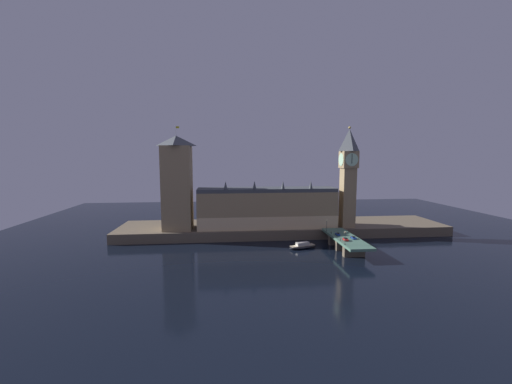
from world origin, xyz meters
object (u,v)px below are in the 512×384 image
Objects in this scene: clock_tower at (348,174)px; street_lamp_far at (327,224)px; pedestrian_near_rail at (340,239)px; victoria_tower at (177,183)px; car_southbound_lead at (353,238)px; street_lamp_near at (345,236)px; car_northbound_trail at (346,239)px; pedestrian_far_rail at (331,233)px; boat_upstream at (302,246)px; car_northbound_lead at (338,234)px.

street_lamp_far is (-18.90, -16.00, -29.04)m from clock_tower.
clock_tower is 40.27× the size of pedestrian_near_rail.
victoria_tower reaches higher than street_lamp_far.
car_southbound_lead is 9.42m from pedestrian_near_rail.
car_southbound_lead is at bearing -63.58° from street_lamp_far.
street_lamp_near is at bearing -129.75° from car_southbound_lead.
pedestrian_far_rail is at bearing 101.33° from car_northbound_trail.
pedestrian_near_rail is 8.34m from street_lamp_near.
boat_upstream is (74.04, -30.00, -34.65)m from victoria_tower.
pedestrian_near_rail reaches higher than car_northbound_lead.
pedestrian_far_rail is 18.99m from boat_upstream.
boat_upstream is (-17.12, -9.36, -10.58)m from street_lamp_far.
victoria_tower is 3.73× the size of boat_upstream.
car_northbound_lead is at bearing -71.45° from street_lamp_far.
pedestrian_near_rail is 14.69m from pedestrian_far_rail.
pedestrian_far_rail is 0.25× the size of street_lamp_far.
car_southbound_lead is 20.95m from street_lamp_far.
clock_tower is at bearing 67.41° from street_lamp_near.
clock_tower is 59.24m from boat_upstream.
street_lamp_near is at bearing -28.78° from victoria_tower.
car_northbound_trail reaches higher than boat_upstream.
street_lamp_far is at bearing 93.18° from pedestrian_far_rail.
car_northbound_lead is 21.51m from boat_upstream.
pedestrian_far_rail is at bearing -16.91° from victoria_tower.
car_southbound_lead is 0.25× the size of boat_upstream.
car_northbound_lead is at bearing 76.33° from pedestrian_near_rail.
victoria_tower is 96.52m from street_lamp_far.
pedestrian_far_rail is 0.26× the size of street_lamp_near.
car_southbound_lead is at bearing 21.54° from pedestrian_near_rail.
pedestrian_far_rail reaches higher than boat_upstream.
street_lamp_far reaches higher than car_southbound_lead.
clock_tower is at bearing 51.42° from pedestrian_far_rail.
street_lamp_near is (-0.40, -22.25, 3.41)m from pedestrian_far_rail.
pedestrian_near_rail is 0.22× the size of street_lamp_far.
pedestrian_near_rail is (91.56, -42.53, -27.75)m from victoria_tower.
car_southbound_lead is at bearing 29.74° from car_northbound_trail.
clock_tower reaches higher than street_lamp_far.
car_northbound_lead is 0.93× the size of car_southbound_lead.
victoria_tower is at bearing 158.72° from car_southbound_lead.
car_northbound_trail is at bearing -90.00° from car_northbound_lead.
victoria_tower is at bearing 167.24° from street_lamp_far.
pedestrian_far_rail is at bearing 137.27° from car_northbound_lead.
pedestrian_far_rail is (-2.92, 2.70, 0.31)m from car_northbound_lead.
car_southbound_lead is 2.44× the size of pedestrian_far_rail.
car_southbound_lead is 0.63× the size of street_lamp_near.
street_lamp_near is at bearing -49.56° from boat_upstream.
pedestrian_far_rail is 22.51m from street_lamp_near.
pedestrian_near_rail is at bearing 86.97° from street_lamp_near.
car_northbound_trail is at bearing 66.61° from street_lamp_near.
victoria_tower reaches higher than boat_upstream.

